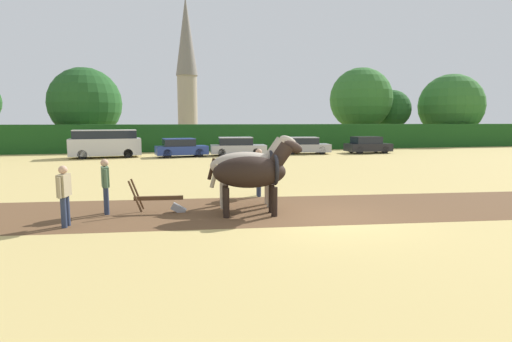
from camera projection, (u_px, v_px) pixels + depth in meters
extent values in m
plane|color=tan|center=(323.00, 218.00, 11.40)|extent=(240.00, 240.00, 0.00)
cube|color=brown|center=(91.00, 214.00, 11.88)|extent=(31.63, 7.61, 0.01)
cube|color=#194719|center=(211.00, 138.00, 37.49)|extent=(73.60, 1.59, 2.47)
cylinder|color=brown|center=(87.00, 136.00, 39.03)|extent=(0.44, 0.44, 2.60)
sphere|color=#1E4C1E|center=(85.00, 103.00, 38.64)|extent=(6.86, 6.86, 6.86)
cylinder|color=brown|center=(360.00, 130.00, 47.18)|extent=(0.44, 0.44, 3.36)
sphere|color=#2D6628|center=(361.00, 99.00, 46.73)|extent=(7.24, 7.24, 7.24)
cylinder|color=#423323|center=(390.00, 132.00, 48.30)|extent=(0.44, 0.44, 2.92)
sphere|color=#1E4C1E|center=(391.00, 109.00, 47.96)|extent=(4.60, 4.60, 4.60)
cylinder|color=brown|center=(449.00, 134.00, 48.21)|extent=(0.44, 0.44, 2.56)
sphere|color=#2D6628|center=(451.00, 106.00, 47.80)|extent=(7.49, 7.49, 7.49)
cylinder|color=gray|center=(188.00, 108.00, 62.57)|extent=(3.05, 3.05, 9.80)
cone|color=slate|center=(186.00, 36.00, 61.22)|extent=(3.35, 3.35, 11.98)
ellipsoid|color=black|center=(250.00, 172.00, 11.66)|extent=(2.24, 1.21, 0.93)
cylinder|color=black|center=(272.00, 198.00, 12.11)|extent=(0.18, 0.18, 0.86)
cylinder|color=black|center=(274.00, 202.00, 11.58)|extent=(0.18, 0.18, 0.86)
cylinder|color=black|center=(226.00, 199.00, 11.95)|extent=(0.18, 0.18, 0.86)
cylinder|color=black|center=(226.00, 203.00, 11.42)|extent=(0.18, 0.18, 0.86)
cylinder|color=black|center=(280.00, 156.00, 11.71)|extent=(0.82, 0.52, 0.84)
ellipsoid|color=black|center=(293.00, 147.00, 11.72)|extent=(0.70, 0.33, 0.54)
cube|color=gray|center=(286.00, 149.00, 11.70)|extent=(0.39, 0.12, 0.51)
cylinder|color=gray|center=(215.00, 176.00, 11.55)|extent=(0.31, 0.15, 0.71)
torus|color=black|center=(275.00, 169.00, 11.74)|extent=(0.21, 0.95, 0.94)
ellipsoid|color=#B2A38E|center=(246.00, 166.00, 12.87)|extent=(2.39, 1.19, 0.89)
cylinder|color=#B2A38E|center=(267.00, 190.00, 13.32)|extent=(0.18, 0.18, 0.93)
cylinder|color=#B2A38E|center=(270.00, 193.00, 12.81)|extent=(0.18, 0.18, 0.93)
cylinder|color=#B2A38E|center=(222.00, 191.00, 13.15)|extent=(0.18, 0.18, 0.93)
cylinder|color=#B2A38E|center=(223.00, 194.00, 12.64)|extent=(0.18, 0.18, 0.93)
cylinder|color=#B2A38E|center=(276.00, 150.00, 12.93)|extent=(0.84, 0.51, 0.89)
ellipsoid|color=#B2A38E|center=(288.00, 141.00, 12.94)|extent=(0.70, 0.33, 0.54)
cube|color=black|center=(281.00, 144.00, 12.92)|extent=(0.42, 0.12, 0.55)
cylinder|color=black|center=(212.00, 169.00, 12.76)|extent=(0.31, 0.15, 0.71)
torus|color=black|center=(270.00, 163.00, 12.96)|extent=(0.21, 0.92, 0.91)
cube|color=#4C331E|center=(159.00, 198.00, 12.06)|extent=(1.46, 0.26, 0.12)
cube|color=#939399|center=(179.00, 209.00, 12.17)|extent=(0.50, 0.25, 0.39)
cylinder|color=#4C331E|center=(137.00, 194.00, 12.17)|extent=(0.40, 0.10, 0.96)
cylinder|color=#4C331E|center=(135.00, 197.00, 11.77)|extent=(0.40, 0.10, 0.96)
cylinder|color=#28334C|center=(106.00, 200.00, 11.99)|extent=(0.14, 0.14, 0.83)
cylinder|color=#28334C|center=(107.00, 201.00, 11.79)|extent=(0.14, 0.14, 0.83)
cube|color=#4C6B4C|center=(105.00, 177.00, 11.80)|extent=(0.29, 0.51, 0.59)
sphere|color=tan|center=(104.00, 163.00, 11.75)|extent=(0.23, 0.23, 0.23)
cylinder|color=#4C6B4C|center=(105.00, 176.00, 12.07)|extent=(0.09, 0.09, 0.55)
cylinder|color=#4C6B4C|center=(106.00, 179.00, 11.54)|extent=(0.09, 0.09, 0.55)
cylinder|color=#28334C|center=(258.00, 184.00, 14.85)|extent=(0.14, 0.14, 0.89)
cylinder|color=#28334C|center=(259.00, 185.00, 14.62)|extent=(0.14, 0.14, 0.89)
cube|color=#4C6B4C|center=(259.00, 164.00, 14.64)|extent=(0.25, 0.53, 0.63)
sphere|color=tan|center=(259.00, 152.00, 14.59)|extent=(0.24, 0.24, 0.24)
cylinder|color=#4C6B4C|center=(258.00, 164.00, 14.94)|extent=(0.09, 0.09, 0.59)
cylinder|color=#4C6B4C|center=(260.00, 165.00, 14.34)|extent=(0.09, 0.09, 0.59)
cylinder|color=#28334C|center=(67.00, 211.00, 10.54)|extent=(0.14, 0.14, 0.82)
cylinder|color=#28334C|center=(64.00, 213.00, 10.33)|extent=(0.14, 0.14, 0.82)
cube|color=tan|center=(64.00, 185.00, 10.35)|extent=(0.28, 0.50, 0.58)
sphere|color=tan|center=(63.00, 170.00, 10.30)|extent=(0.22, 0.22, 0.22)
cylinder|color=tan|center=(68.00, 184.00, 10.63)|extent=(0.09, 0.09, 0.54)
cylinder|color=tan|center=(59.00, 188.00, 10.07)|extent=(0.09, 0.09, 0.54)
cube|color=#BCBCC1|center=(105.00, 147.00, 30.47)|extent=(5.39, 2.72, 1.27)
cube|color=black|center=(105.00, 135.00, 30.36)|extent=(4.75, 2.43, 0.59)
cube|color=#BCBCC1|center=(105.00, 130.00, 30.32)|extent=(4.75, 2.43, 0.06)
cylinder|color=black|center=(127.00, 152.00, 31.94)|extent=(0.71, 0.31, 0.68)
cylinder|color=black|center=(128.00, 153.00, 30.25)|extent=(0.71, 0.31, 0.68)
cylinder|color=black|center=(84.00, 153.00, 30.82)|extent=(0.71, 0.31, 0.68)
cylinder|color=black|center=(82.00, 155.00, 29.12)|extent=(0.71, 0.31, 0.68)
cube|color=navy|center=(182.00, 150.00, 31.13)|extent=(4.14, 2.23, 0.66)
cube|color=black|center=(179.00, 143.00, 30.99)|extent=(2.55, 1.85, 0.53)
cube|color=navy|center=(179.00, 139.00, 30.95)|extent=(2.55, 1.85, 0.06)
cylinder|color=black|center=(195.00, 151.00, 32.28)|extent=(0.69, 0.31, 0.67)
cylinder|color=black|center=(199.00, 153.00, 30.89)|extent=(0.69, 0.31, 0.67)
cylinder|color=black|center=(164.00, 152.00, 31.42)|extent=(0.69, 0.31, 0.67)
cylinder|color=black|center=(167.00, 154.00, 30.03)|extent=(0.69, 0.31, 0.67)
cube|color=#A8A8B2|center=(238.00, 149.00, 32.44)|extent=(4.58, 2.10, 0.68)
cube|color=black|center=(235.00, 141.00, 32.33)|extent=(2.79, 1.78, 0.57)
cube|color=#A8A8B2|center=(235.00, 137.00, 32.29)|extent=(2.79, 1.78, 0.06)
cylinder|color=black|center=(254.00, 151.00, 33.42)|extent=(0.63, 0.27, 0.61)
cylinder|color=black|center=(256.00, 152.00, 31.92)|extent=(0.63, 0.27, 0.61)
cylinder|color=black|center=(221.00, 151.00, 33.02)|extent=(0.63, 0.27, 0.61)
cylinder|color=black|center=(222.00, 153.00, 31.51)|extent=(0.63, 0.27, 0.61)
cube|color=#9E9EA8|center=(305.00, 148.00, 34.02)|extent=(4.35, 2.40, 0.65)
cube|color=black|center=(303.00, 141.00, 33.93)|extent=(2.69, 1.99, 0.53)
cube|color=#9E9EA8|center=(303.00, 137.00, 33.89)|extent=(2.69, 1.99, 0.06)
cylinder|color=black|center=(317.00, 149.00, 34.95)|extent=(0.69, 0.31, 0.67)
cylinder|color=black|center=(322.00, 150.00, 33.35)|extent=(0.69, 0.31, 0.67)
cylinder|color=black|center=(289.00, 149.00, 34.73)|extent=(0.69, 0.31, 0.67)
cylinder|color=black|center=(292.00, 151.00, 33.13)|extent=(0.69, 0.31, 0.67)
cube|color=black|center=(368.00, 147.00, 34.80)|extent=(3.85, 1.80, 0.66)
cube|color=black|center=(366.00, 140.00, 34.68)|extent=(2.31, 1.61, 0.55)
cube|color=black|center=(366.00, 137.00, 34.65)|extent=(2.31, 1.61, 0.06)
cylinder|color=black|center=(376.00, 149.00, 35.83)|extent=(0.62, 0.22, 0.62)
cylinder|color=black|center=(385.00, 150.00, 34.33)|extent=(0.62, 0.22, 0.62)
cylinder|color=black|center=(351.00, 149.00, 35.32)|extent=(0.62, 0.22, 0.62)
cylinder|color=black|center=(360.00, 150.00, 33.82)|extent=(0.62, 0.22, 0.62)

